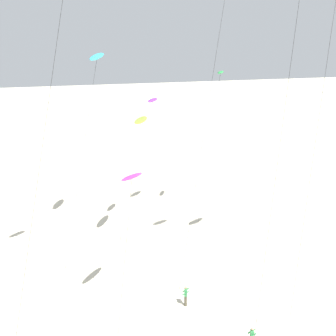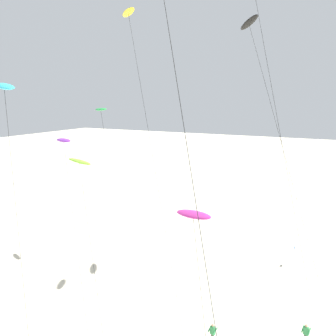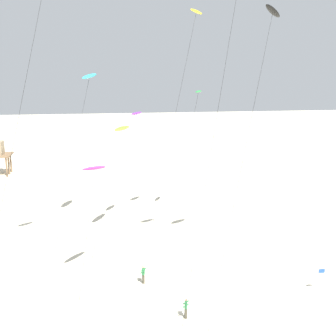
{
  "view_description": "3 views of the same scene",
  "coord_description": "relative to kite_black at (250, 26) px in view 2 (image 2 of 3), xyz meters",
  "views": [
    {
      "loc": [
        -14.22,
        -23.93,
        20.64
      ],
      "look_at": [
        -5.62,
        11.11,
        9.02
      ],
      "focal_mm": 49.71,
      "sensor_mm": 36.0,
      "label": 1
    },
    {
      "loc": [
        -26.43,
        -2.08,
        16.79
      ],
      "look_at": [
        -3.18,
        9.79,
        11.59
      ],
      "focal_mm": 38.12,
      "sensor_mm": 36.0,
      "label": 2
    },
    {
      "loc": [
        -7.85,
        -29.31,
        19.17
      ],
      "look_at": [
        -2.94,
        9.94,
        9.2
      ],
      "focal_mm": 46.09,
      "sensor_mm": 36.0,
      "label": 3
    }
  ],
  "objects": [
    {
      "name": "kite_cyan",
      "position": [
        -15.47,
        11.7,
        -5.32
      ],
      "size": [
        5.08,
        6.87,
        17.86
      ],
      "color": "#33BFE0",
      "rests_on": "ground"
    },
    {
      "name": "kite_flyer_middle",
      "position": [
        -10.84,
        -1.17,
        -21.81
      ],
      "size": [
        0.64,
        0.66,
        1.67
      ],
      "color": "#4C4738",
      "rests_on": "ground"
    },
    {
      "name": "kite_magenta",
      "position": [
        -14.69,
        -1.22,
        -12.13
      ],
      "size": [
        2.73,
        3.58,
        11.09
      ],
      "color": "#D8339E",
      "rests_on": "ground"
    },
    {
      "name": "marker_flag",
      "position": [
        3.86,
        -4.39,
        -21.21
      ],
      "size": [
        0.56,
        0.05,
        2.1
      ],
      "color": "gray",
      "rests_on": "ground"
    },
    {
      "name": "kite_lime",
      "position": [
        -12.22,
        8.62,
        -10.47
      ],
      "size": [
        4.44,
        6.1,
        12.51
      ],
      "color": "#8CD833",
      "rests_on": "ground"
    },
    {
      "name": "kite_green",
      "position": [
        -3.4,
        13.33,
        -7.35
      ],
      "size": [
        4.58,
        6.14,
        15.84
      ],
      "color": "green",
      "rests_on": "ground"
    },
    {
      "name": "kite_yellow",
      "position": [
        -4.6,
        9.12,
        0.69
      ],
      "size": [
        7.22,
        9.3,
        24.16
      ],
      "color": "yellow",
      "rests_on": "ground"
    },
    {
      "name": "kite_flyer_nearest",
      "position": [
        -8.0,
        -6.86,
        -21.81
      ],
      "size": [
        0.6,
        0.62,
        1.67
      ],
      "color": "#4C4738",
      "rests_on": "ground"
    },
    {
      "name": "kite_purple",
      "position": [
        -10.57,
        11.56,
        -9.35
      ],
      "size": [
        4.39,
        5.88,
        13.67
      ],
      "color": "purple",
      "rests_on": "ground"
    },
    {
      "name": "kite_black",
      "position": [
        0.0,
        0.0,
        0.0
      ],
      "size": [
        7.89,
        10.02,
        23.58
      ],
      "color": "black",
      "rests_on": "ground"
    },
    {
      "name": "ground_plane",
      "position": [
        -5.1,
        -6.23,
        -22.7
      ],
      "size": [
        260.0,
        260.0,
        0.0
      ],
      "primitive_type": "plane",
      "color": "beige"
    }
  ]
}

